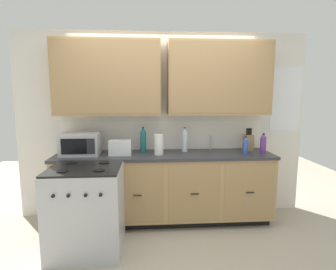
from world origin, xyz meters
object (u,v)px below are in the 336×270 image
object	(u,v)px
bottle_teal	(143,140)
bottle_violet	(263,144)
paper_towel_roll	(159,145)
stove_range	(86,209)
bottle_blue	(246,146)
bottle_clear	(185,140)
knife_block	(248,142)
microwave	(81,144)
toaster	(120,147)

from	to	relation	value
bottle_teal	bottle_violet	xyz separation A→B (m)	(1.57, -0.22, -0.03)
paper_towel_roll	bottle_violet	world-z (taller)	bottle_violet
stove_range	bottle_blue	bearing A→B (deg)	15.10
bottle_blue	bottle_clear	xyz separation A→B (m)	(-0.76, 0.23, 0.05)
stove_range	bottle_blue	xyz separation A→B (m)	(1.92, 0.52, 0.58)
stove_range	bottle_violet	bearing A→B (deg)	14.31
paper_towel_roll	bottle_blue	world-z (taller)	paper_towel_roll
knife_block	bottle_blue	xyz separation A→B (m)	(-0.12, -0.24, -0.00)
bottle_teal	bottle_violet	distance (m)	1.58
bottle_blue	bottle_clear	distance (m)	0.80
stove_range	bottle_clear	bearing A→B (deg)	32.79
microwave	bottle_teal	distance (m)	0.81
toaster	bottle_teal	xyz separation A→B (m)	(0.29, 0.18, 0.07)
toaster	paper_towel_roll	distance (m)	0.49
paper_towel_roll	bottle_clear	distance (m)	0.40
paper_towel_roll	bottle_blue	size ratio (longest dim) A/B	1.11
microwave	bottle_teal	world-z (taller)	bottle_teal
microwave	toaster	bearing A→B (deg)	-5.49
microwave	bottle_teal	bearing A→B (deg)	9.20
stove_range	knife_block	xyz separation A→B (m)	(2.05, 0.76, 0.58)
bottle_violet	knife_block	bearing A→B (deg)	121.08
toaster	paper_towel_roll	xyz separation A→B (m)	(0.49, -0.02, 0.03)
microwave	toaster	distance (m)	0.51
microwave	toaster	size ratio (longest dim) A/B	1.71
stove_range	paper_towel_roll	xyz separation A→B (m)	(0.81, 0.58, 0.60)
paper_towel_roll	toaster	bearing A→B (deg)	178.04
knife_block	bottle_violet	bearing A→B (deg)	-58.92
toaster	knife_block	distance (m)	1.74
bottle_violet	bottle_clear	world-z (taller)	bottle_clear
bottle_teal	bottle_blue	xyz separation A→B (m)	(1.32, -0.26, -0.05)
stove_range	microwave	xyz separation A→B (m)	(-0.19, 0.65, 0.61)
knife_block	bottle_blue	world-z (taller)	knife_block
paper_towel_roll	bottle_teal	xyz separation A→B (m)	(-0.20, 0.19, 0.03)
bottle_blue	paper_towel_roll	bearing A→B (deg)	176.84
stove_range	bottle_teal	xyz separation A→B (m)	(0.61, 0.78, 0.63)
paper_towel_roll	knife_block	bearing A→B (deg)	8.13
stove_range	knife_block	bearing A→B (deg)	20.31
paper_towel_roll	bottle_teal	world-z (taller)	bottle_teal
knife_block	microwave	bearing A→B (deg)	-177.14
microwave	bottle_blue	world-z (taller)	microwave
paper_towel_roll	bottle_clear	xyz separation A→B (m)	(0.36, 0.17, 0.03)
stove_range	paper_towel_roll	distance (m)	1.16
knife_block	bottle_clear	xyz separation A→B (m)	(-0.88, -0.01, 0.05)
stove_range	bottle_blue	size ratio (longest dim) A/B	4.06
bottle_teal	bottle_blue	distance (m)	1.35
microwave	bottle_clear	xyz separation A→B (m)	(1.35, 0.10, 0.02)
bottle_teal	bottle_clear	bearing A→B (deg)	-2.53
stove_range	bottle_blue	world-z (taller)	bottle_blue
toaster	knife_block	xyz separation A→B (m)	(1.73, 0.16, 0.02)
toaster	bottle_violet	bearing A→B (deg)	-1.36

